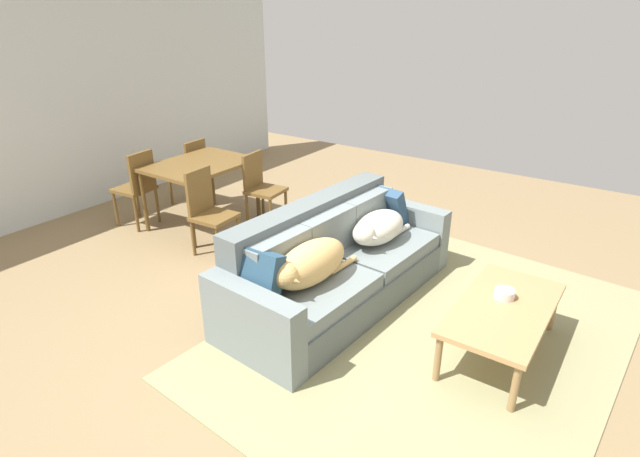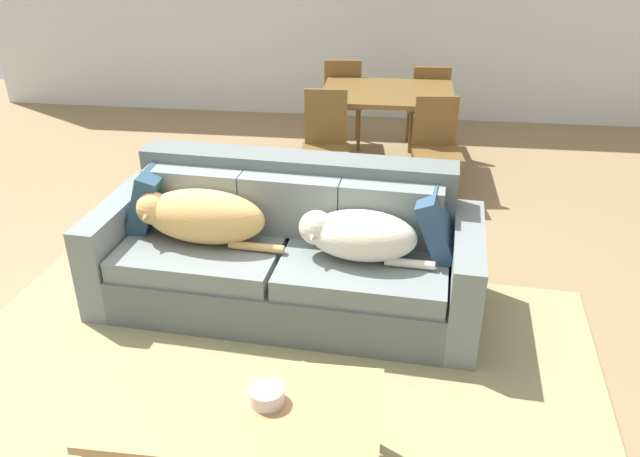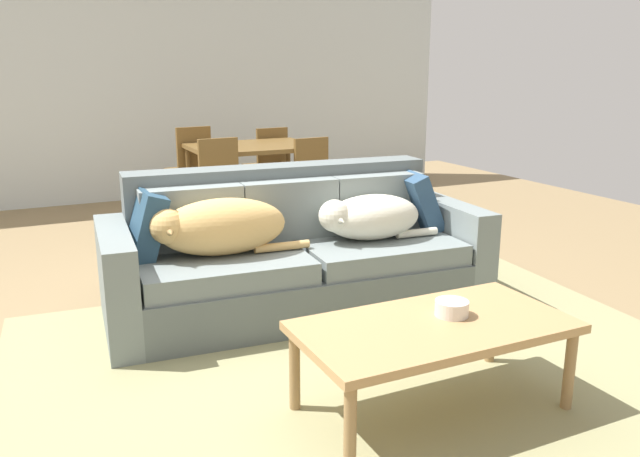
{
  "view_description": "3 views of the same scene",
  "coord_description": "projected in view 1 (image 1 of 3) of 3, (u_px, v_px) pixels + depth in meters",
  "views": [
    {
      "loc": [
        -3.06,
        -2.15,
        2.47
      ],
      "look_at": [
        0.13,
        0.07,
        0.74
      ],
      "focal_mm": 28.2,
      "sensor_mm": 36.0,
      "label": 1
    },
    {
      "loc": [
        0.92,
        -3.48,
        2.35
      ],
      "look_at": [
        0.5,
        -0.13,
        0.6
      ],
      "focal_mm": 36.14,
      "sensor_mm": 36.0,
      "label": 2
    },
    {
      "loc": [
        -1.27,
        -3.61,
        1.53
      ],
      "look_at": [
        0.32,
        -0.29,
        0.58
      ],
      "focal_mm": 35.79,
      "sensor_mm": 36.0,
      "label": 3
    }
  ],
  "objects": [
    {
      "name": "ground_plane",
      "position": [
        318.0,
        312.0,
        4.42
      ],
      "size": [
        10.0,
        10.0,
        0.0
      ],
      "primitive_type": "plane",
      "color": "#8A724D"
    },
    {
      "name": "back_partition",
      "position": [
        42.0,
        108.0,
        5.96
      ],
      "size": [
        8.0,
        0.12,
        2.7
      ],
      "primitive_type": "cube",
      "color": "silver",
      "rests_on": "ground"
    },
    {
      "name": "area_rug",
      "position": [
        430.0,
        332.0,
        4.13
      ],
      "size": [
        3.81,
        2.95,
        0.01
      ],
      "primitive_type": "cube",
      "rotation": [
        0.0,
        0.0,
        -0.07
      ],
      "color": "#918E63",
      "rests_on": "ground"
    },
    {
      "name": "couch",
      "position": [
        335.0,
        266.0,
        4.49
      ],
      "size": [
        2.43,
        1.09,
        0.89
      ],
      "rotation": [
        0.0,
        0.0,
        -0.07
      ],
      "color": "slate",
      "rests_on": "ground"
    },
    {
      "name": "dog_on_left_cushion",
      "position": [
        309.0,
        264.0,
        3.94
      ],
      "size": [
        0.93,
        0.39,
        0.34
      ],
      "rotation": [
        0.0,
        0.0,
        -0.07
      ],
      "color": "tan",
      "rests_on": "couch"
    },
    {
      "name": "dog_on_right_cushion",
      "position": [
        377.0,
        228.0,
        4.64
      ],
      "size": [
        0.8,
        0.41,
        0.29
      ],
      "rotation": [
        0.0,
        0.0,
        -0.07
      ],
      "color": "beige",
      "rests_on": "couch"
    },
    {
      "name": "throw_pillow_by_left_arm",
      "position": [
        257.0,
        276.0,
        3.76
      ],
      "size": [
        0.24,
        0.4,
        0.42
      ],
      "primitive_type": "cube",
      "rotation": [
        0.0,
        0.29,
        -0.0
      ],
      "color": "navy",
      "rests_on": "couch"
    },
    {
      "name": "throw_pillow_by_right_arm",
      "position": [
        387.0,
        206.0,
        5.05
      ],
      "size": [
        0.31,
        0.43,
        0.41
      ],
      "primitive_type": "cube",
      "rotation": [
        0.0,
        -0.39,
        -0.13
      ],
      "color": "navy",
      "rests_on": "couch"
    },
    {
      "name": "coffee_table",
      "position": [
        503.0,
        311.0,
        3.74
      ],
      "size": [
        1.22,
        0.63,
        0.43
      ],
      "color": "tan",
      "rests_on": "ground"
    },
    {
      "name": "bowl_on_coffee_table",
      "position": [
        505.0,
        294.0,
        3.81
      ],
      "size": [
        0.15,
        0.15,
        0.07
      ],
      "primitive_type": "cylinder",
      "color": "silver",
      "rests_on": "coffee_table"
    },
    {
      "name": "dining_table",
      "position": [
        200.0,
        169.0,
        5.92
      ],
      "size": [
        1.18,
        0.9,
        0.78
      ],
      "color": "brown",
      "rests_on": "ground"
    },
    {
      "name": "dining_chair_near_left",
      "position": [
        208.0,
        209.0,
        5.31
      ],
      "size": [
        0.43,
        0.43,
        0.92
      ],
      "rotation": [
        0.0,
        0.0,
        0.08
      ],
      "color": "brown",
      "rests_on": "ground"
    },
    {
      "name": "dining_chair_near_right",
      "position": [
        261.0,
        185.0,
        6.05
      ],
      "size": [
        0.44,
        0.44,
        0.87
      ],
      "rotation": [
        0.0,
        0.0,
        0.11
      ],
      "color": "brown",
      "rests_on": "ground"
    },
    {
      "name": "dining_chair_far_left",
      "position": [
        138.0,
        185.0,
        5.95
      ],
      "size": [
        0.44,
        0.44,
        0.93
      ],
      "rotation": [
        0.0,
        0.0,
        3.26
      ],
      "color": "brown",
      "rests_on": "ground"
    },
    {
      "name": "dining_chair_far_right",
      "position": [
        191.0,
        169.0,
        6.64
      ],
      "size": [
        0.43,
        0.43,
        0.88
      ],
      "rotation": [
        0.0,
        0.0,
        3.23
      ],
      "color": "brown",
      "rests_on": "ground"
    }
  ]
}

